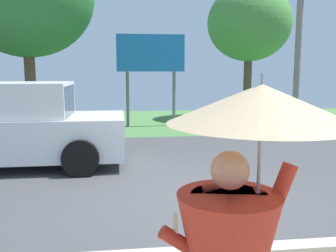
{
  "coord_description": "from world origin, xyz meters",
  "views": [
    {
      "loc": [
        -1.18,
        -5.99,
        2.14
      ],
      "look_at": [
        -0.29,
        1.0,
        1.1
      ],
      "focal_mm": 40.27,
      "sensor_mm": 36.0,
      "label": 1
    }
  ],
  "objects_px": {
    "monk_pedestrian": "(235,248)",
    "roadside_billboard": "(151,60)",
    "pickup_truck": "(8,128)",
    "utility_pole": "(299,34)",
    "tree_center_back": "(249,23)"
  },
  "relations": [
    {
      "from": "pickup_truck",
      "to": "utility_pole",
      "type": "bearing_deg",
      "value": 27.03
    },
    {
      "from": "utility_pole",
      "to": "roadside_billboard",
      "type": "relative_size",
      "value": 1.89
    },
    {
      "from": "roadside_billboard",
      "to": "tree_center_back",
      "type": "distance_m",
      "value": 5.24
    },
    {
      "from": "monk_pedestrian",
      "to": "roadside_billboard",
      "type": "xyz_separation_m",
      "value": [
        0.55,
        12.54,
        1.42
      ]
    },
    {
      "from": "monk_pedestrian",
      "to": "utility_pole",
      "type": "height_order",
      "value": "utility_pole"
    },
    {
      "from": "pickup_truck",
      "to": "utility_pole",
      "type": "relative_size",
      "value": 0.79
    },
    {
      "from": "utility_pole",
      "to": "roadside_billboard",
      "type": "xyz_separation_m",
      "value": [
        -5.41,
        1.02,
        -0.93
      ]
    },
    {
      "from": "monk_pedestrian",
      "to": "tree_center_back",
      "type": "relative_size",
      "value": 0.36
    },
    {
      "from": "pickup_truck",
      "to": "tree_center_back",
      "type": "xyz_separation_m",
      "value": [
        8.23,
        7.87,
        3.33
      ]
    },
    {
      "from": "monk_pedestrian",
      "to": "utility_pole",
      "type": "distance_m",
      "value": 13.18
    },
    {
      "from": "pickup_truck",
      "to": "utility_pole",
      "type": "distance_m",
      "value": 10.63
    },
    {
      "from": "utility_pole",
      "to": "tree_center_back",
      "type": "bearing_deg",
      "value": 105.95
    },
    {
      "from": "pickup_truck",
      "to": "roadside_billboard",
      "type": "bearing_deg",
      "value": 56.83
    },
    {
      "from": "roadside_billboard",
      "to": "tree_center_back",
      "type": "xyz_separation_m",
      "value": [
        4.54,
        2.01,
        1.65
      ]
    },
    {
      "from": "roadside_billboard",
      "to": "pickup_truck",
      "type": "bearing_deg",
      "value": -122.11
    }
  ]
}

